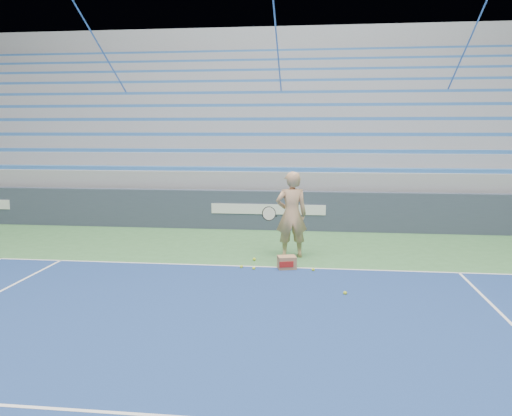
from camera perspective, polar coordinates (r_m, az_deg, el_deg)
The scene contains 9 objects.
sponsor_barrier at distance 14.07m, azimuth 1.44°, elevation -0.24°, with size 30.00×0.32×1.10m.
bleachers at distance 19.60m, azimuth 2.96°, elevation 7.61°, with size 31.00×9.15×7.30m.
tennis_player at distance 10.94m, azimuth 4.06°, elevation -0.75°, with size 0.99×0.91×1.90m.
ball_box at distance 10.13m, azimuth 3.54°, elevation -6.25°, with size 0.41×0.36×0.27m.
tennis_ball_0 at distance 8.73m, azimuth 10.15°, elevation -9.54°, with size 0.07×0.07×0.07m, color #C6D92C.
tennis_ball_1 at distance 10.77m, azimuth -0.21°, elevation -5.87°, with size 0.07×0.07×0.07m, color #C6D92C.
tennis_ball_2 at distance 10.07m, azimuth -0.25°, elevation -6.91°, with size 0.07×0.07×0.07m, color #C6D92C.
tennis_ball_3 at distance 10.19m, azimuth -1.68°, elevation -6.72°, with size 0.07×0.07×0.07m, color #C6D92C.
tennis_ball_4 at distance 10.04m, azimuth 6.55°, elevation -7.01°, with size 0.07×0.07×0.07m, color #C6D92C.
Camera 1 is at (1.24, 2.05, 2.76)m, focal length 35.00 mm.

